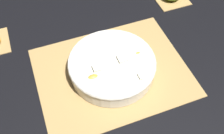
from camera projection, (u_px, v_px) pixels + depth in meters
ground_plane at (112, 72)px, 0.83m from camera, size 6.00×6.00×0.00m
bamboo_mat_center at (112, 72)px, 0.83m from camera, size 0.47×0.37×0.01m
fruit_salad_bowl at (112, 65)px, 0.80m from camera, size 0.27×0.27×0.06m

